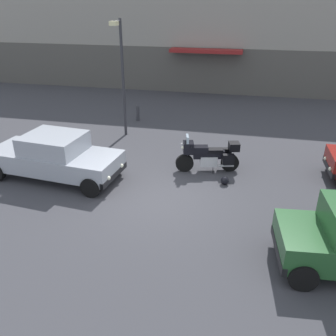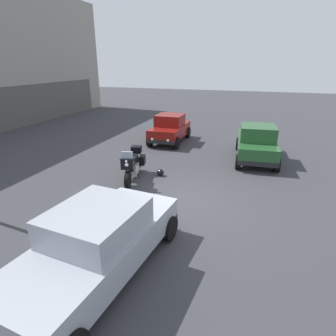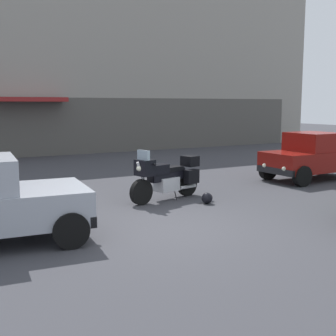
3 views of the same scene
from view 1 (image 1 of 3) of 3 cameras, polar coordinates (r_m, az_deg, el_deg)
ground_plane at (r=11.23m, az=-2.06°, el=-4.80°), size 80.00×80.00×0.00m
building_facade_rear at (r=24.46m, az=7.17°, el=22.93°), size 36.21×3.40×9.31m
motorcycle at (r=12.75m, az=6.52°, el=2.04°), size 2.23×1.02×1.36m
helmet at (r=12.10m, az=9.01°, el=-1.99°), size 0.28×0.28×0.28m
car_sedan_far at (r=12.77m, az=-17.54°, el=1.79°), size 4.69×2.31×1.56m
streetlamp_curbside at (r=15.62m, az=-7.42°, el=15.44°), size 0.28×0.94×4.91m
bollard_curbside at (r=18.25m, az=-4.83°, el=8.79°), size 0.16×0.16×0.80m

